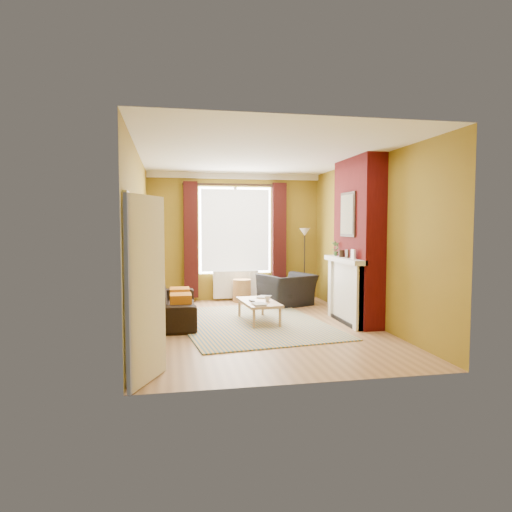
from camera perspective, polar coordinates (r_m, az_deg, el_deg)
The scene contains 12 objects.
ground at distance 7.62m, azimuth 0.36°, elevation -8.78°, with size 5.50×5.50×0.00m, color #906641.
room_walls at distance 7.86m, azimuth 4.54°, elevation 1.78°, with size 3.82×5.54×2.83m.
striped_rug at distance 7.86m, azimuth -0.56°, elevation -8.33°, with size 2.75×3.53×0.02m.
sofa at distance 8.08m, azimuth -10.56°, elevation -5.89°, with size 2.12×0.83×0.62m, color black.
armchair at distance 9.52m, azimuth 3.90°, elevation -4.23°, with size 1.00×0.88×0.65m, color black.
coffee_table at distance 7.88m, azimuth 0.33°, elevation -5.93°, with size 0.64×1.15×0.37m.
wicker_stool at distance 9.92m, azimuth -1.78°, elevation -4.35°, with size 0.52×0.52×0.49m.
floor_lamp at distance 10.14m, azimuth 6.10°, elevation 1.57°, with size 0.25×0.25×1.60m.
book_a at distance 7.47m, azimuth -0.37°, elevation -6.06°, with size 0.21×0.28×0.03m, color #999999.
book_b at distance 8.27m, azimuth 0.31°, elevation -5.10°, with size 0.21×0.28×0.02m, color #999999.
mug at distance 7.82m, azimuth 1.45°, elevation -5.37°, with size 0.10×0.10×0.09m, color #999999.
tv_remote at distance 7.83m, azimuth -0.53°, elevation -5.62°, with size 0.09×0.16×0.02m.
Camera 1 is at (-1.44, -7.29, 1.69)m, focal length 32.00 mm.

